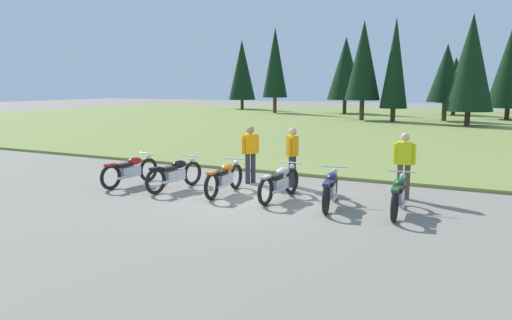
{
  "coord_description": "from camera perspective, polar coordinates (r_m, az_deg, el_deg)",
  "views": [
    {
      "loc": [
        5.56,
        -10.54,
        2.84
      ],
      "look_at": [
        0.0,
        0.6,
        0.9
      ],
      "focal_mm": 33.88,
      "sensor_mm": 36.0,
      "label": 1
    }
  ],
  "objects": [
    {
      "name": "motorcycle_british_green",
      "position": [
        11.15,
        16.5,
        -3.95
      ],
      "size": [
        0.62,
        2.1,
        0.88
      ],
      "color": "black",
      "rests_on": "ground"
    },
    {
      "name": "ground_plane",
      "position": [
        12.25,
        -1.26,
        -4.55
      ],
      "size": [
        140.0,
        140.0,
        0.0
      ],
      "primitive_type": "plane",
      "color": "gray"
    },
    {
      "name": "forest_treeline",
      "position": [
        44.31,
        20.02,
        10.06
      ],
      "size": [
        43.2,
        21.78,
        8.4
      ],
      "color": "#47331E",
      "rests_on": "ground"
    },
    {
      "name": "motorcycle_black",
      "position": [
        13.36,
        -9.53,
        -1.63
      ],
      "size": [
        0.62,
        2.09,
        0.88
      ],
      "color": "black",
      "rests_on": "ground"
    },
    {
      "name": "motorcycle_navy",
      "position": [
        11.44,
        8.79,
        -3.37
      ],
      "size": [
        0.69,
        2.08,
        0.88
      ],
      "color": "black",
      "rests_on": "ground"
    },
    {
      "name": "grass_moorland",
      "position": [
        36.5,
        17.72,
        4.04
      ],
      "size": [
        80.0,
        44.0,
        0.1
      ],
      "primitive_type": "cube",
      "color": "olive",
      "rests_on": "ground"
    },
    {
      "name": "motorcycle_red",
      "position": [
        14.2,
        -14.58,
        -1.17
      ],
      "size": [
        0.62,
        2.1,
        0.88
      ],
      "color": "black",
      "rests_on": "ground"
    },
    {
      "name": "rider_near_row_end",
      "position": [
        12.59,
        17.09,
        -0.18
      ],
      "size": [
        0.55,
        0.25,
        1.67
      ],
      "color": "#4C4233",
      "rests_on": "ground"
    },
    {
      "name": "motorcycle_silver",
      "position": [
        12.05,
        2.81,
        -2.65
      ],
      "size": [
        0.62,
        2.1,
        0.88
      ],
      "color": "black",
      "rests_on": "ground"
    },
    {
      "name": "rider_in_hivis_vest",
      "position": [
        13.96,
        -0.67,
        1.07
      ],
      "size": [
        0.39,
        0.46,
        1.67
      ],
      "color": "#2D2D38",
      "rests_on": "ground"
    },
    {
      "name": "rider_checking_bike",
      "position": [
        13.52,
        4.33,
        0.79
      ],
      "size": [
        0.22,
        0.55,
        1.67
      ],
      "color": "#2D2D38",
      "rests_on": "ground"
    },
    {
      "name": "motorcycle_orange",
      "position": [
        12.66,
        -3.72,
        -2.1
      ],
      "size": [
        0.62,
        2.1,
        0.88
      ],
      "color": "black",
      "rests_on": "ground"
    }
  ]
}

